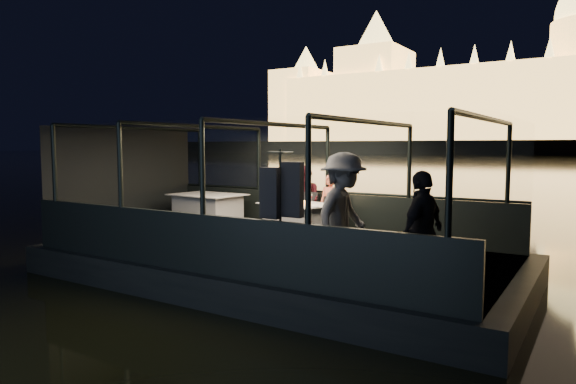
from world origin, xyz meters
The scene contains 28 objects.
river_water centered at (0.00, 80.00, 0.00)m, with size 500.00×500.00×0.00m, color black.
boat_hull centered at (0.00, 0.00, 0.00)m, with size 8.60×4.40×1.00m, color black.
boat_deck centered at (0.00, 0.00, 0.48)m, with size 8.00×4.00×0.04m, color black.
gunwale_port centered at (0.00, 2.00, 0.95)m, with size 8.00×0.08×0.90m, color black.
gunwale_starboard centered at (0.00, -2.00, 0.95)m, with size 8.00×0.08×0.90m, color black.
cabin_glass_port centered at (0.00, 2.00, 2.10)m, with size 8.00×0.02×1.40m, color #99B2B2, non-canonical shape.
cabin_glass_starboard centered at (0.00, -2.00, 2.10)m, with size 8.00×0.02×1.40m, color #99B2B2, non-canonical shape.
cabin_roof_glass centered at (0.00, 0.00, 2.80)m, with size 8.00×4.00×0.02m, color #99B2B2, non-canonical shape.
end_wall_fore centered at (-4.00, 0.00, 1.65)m, with size 0.02×4.00×2.30m, color black, non-canonical shape.
end_wall_aft centered at (4.00, 0.00, 1.65)m, with size 0.02×4.00×2.30m, color black, non-canonical shape.
canopy_ribs centered at (0.00, 0.00, 1.65)m, with size 8.00×4.00×2.30m, color black, non-canonical shape.
dining_table_central centered at (-0.13, 1.00, 0.89)m, with size 1.45×1.05×0.77m, color silver.
dining_table_aft centered at (-2.56, 1.07, 0.89)m, with size 1.57×1.14×0.83m, color silver.
chair_port_left centered at (-0.27, 1.45, 0.95)m, with size 0.43×0.43×0.93m, color black.
chair_port_right centered at (0.30, 1.49, 0.95)m, with size 0.40×0.40×0.86m, color black.
coat_stand centered at (1.16, -1.68, 1.40)m, with size 0.52×0.42×1.87m, color black, non-canonical shape.
person_woman_coral centered at (0.23, 1.72, 1.25)m, with size 0.48×0.32×1.33m, color #F47A58.
person_man_maroon centered at (-0.38, 1.72, 1.25)m, with size 0.72×0.56×1.50m, color #431219.
passenger_stripe centered at (1.92, -1.20, 1.35)m, with size 1.19×0.67×1.83m, color silver.
passenger_dark centered at (3.08, -1.24, 1.35)m, with size 0.94×0.40×1.61m, color black.
wine_bottle centered at (-0.47, 0.62, 1.42)m, with size 0.06×0.06×0.29m, color #14381C.
bread_basket centered at (-0.36, 0.82, 1.31)m, with size 0.20×0.20×0.08m, color olive.
amber_candle centered at (0.13, 0.79, 1.31)m, with size 0.06×0.06×0.09m, color #FF983F.
plate_near centered at (0.41, 0.66, 1.27)m, with size 0.21×0.21×0.01m, color silver.
plate_far centered at (-0.27, 0.88, 1.27)m, with size 0.22×0.22×0.01m, color silver.
wine_glass_white centered at (-0.44, 0.63, 1.36)m, with size 0.06×0.06×0.19m, color silver, non-canonical shape.
wine_glass_red centered at (0.15, 1.03, 1.36)m, with size 0.06×0.06×0.19m, color white, non-canonical shape.
wine_glass_empty centered at (0.06, 0.64, 1.36)m, with size 0.06×0.06×0.18m, color silver, non-canonical shape.
Camera 1 is at (5.07, -7.76, 2.41)m, focal length 32.00 mm.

